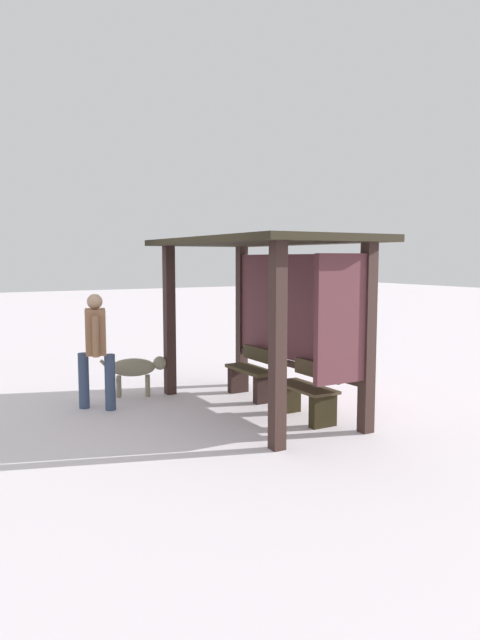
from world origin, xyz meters
The scene contains 6 objects.
ground_plane centered at (0.00, 0.00, 0.00)m, with size 60.00×60.00×0.00m, color white.
bus_shelter centered at (0.10, 0.20, 1.71)m, with size 3.43×1.76×2.28m.
bench_left_inside centered at (-0.66, 0.34, 0.32)m, with size 0.94×0.35×0.71m.
bench_center_inside centered at (0.66, 0.34, 0.31)m, with size 0.94×0.40×0.71m.
person_walking centered at (-1.12, -1.81, 0.90)m, with size 0.62×0.45×1.55m.
dog centered at (-1.58, -1.09, 0.40)m, with size 0.46×0.92×0.58m.
Camera 1 is at (6.40, -3.88, 2.01)m, focal length 32.36 mm.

